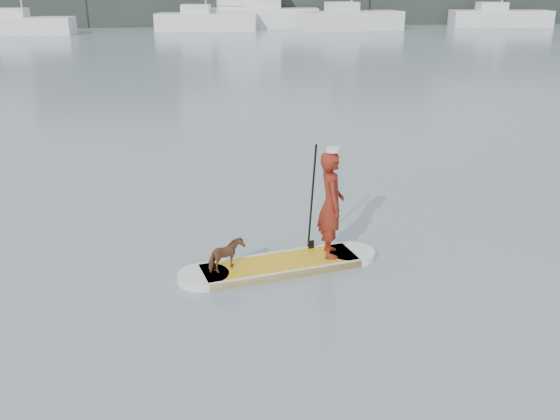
{
  "coord_description": "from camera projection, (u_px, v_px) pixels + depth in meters",
  "views": [
    {
      "loc": [
        -0.94,
        -10.34,
        4.38
      ],
      "look_at": [
        0.2,
        -1.42,
        1.0
      ],
      "focal_mm": 40.0,
      "sensor_mm": 36.0,
      "label": 1
    }
  ],
  "objects": [
    {
      "name": "ground",
      "position": [
        259.0,
        235.0,
        11.25
      ],
      "size": [
        140.0,
        140.0,
        0.0
      ],
      "primitive_type": "plane",
      "color": "slate",
      "rests_on": "ground"
    },
    {
      "name": "paddleboard",
      "position": [
        280.0,
        265.0,
        9.94
      ],
      "size": [
        3.24,
        1.34,
        0.12
      ],
      "rotation": [
        0.0,
        0.0,
        0.22
      ],
      "color": "gold",
      "rests_on": "ground"
    },
    {
      "name": "paddler",
      "position": [
        331.0,
        204.0,
        9.89
      ],
      "size": [
        0.44,
        0.65,
        1.73
      ],
      "primitive_type": "imported",
      "rotation": [
        0.0,
        0.0,
        1.52
      ],
      "color": "maroon",
      "rests_on": "paddleboard"
    },
    {
      "name": "white_cap",
      "position": [
        333.0,
        150.0,
        9.57
      ],
      "size": [
        0.22,
        0.22,
        0.07
      ],
      "primitive_type": "cylinder",
      "color": "silver",
      "rests_on": "paddler"
    },
    {
      "name": "dog",
      "position": [
        226.0,
        255.0,
        9.56
      ],
      "size": [
        0.63,
        0.56,
        0.49
      ],
      "primitive_type": "imported",
      "rotation": [
        0.0,
        0.0,
        2.22
      ],
      "color": "brown",
      "rests_on": "paddleboard"
    },
    {
      "name": "paddle",
      "position": [
        312.0,
        210.0,
        10.18
      ],
      "size": [
        0.1,
        0.3,
        2.0
      ],
      "rotation": [
        0.0,
        0.0,
        0.22
      ],
      "color": "black",
      "rests_on": "ground"
    },
    {
      "name": "sailboat_c",
      "position": [
        23.0,
        24.0,
        49.47
      ],
      "size": [
        7.76,
        3.07,
        10.91
      ],
      "rotation": [
        0.0,
        0.0,
        -0.07
      ],
      "color": "silver",
      "rests_on": "ground"
    },
    {
      "name": "sailboat_d",
      "position": [
        205.0,
        20.0,
        53.59
      ],
      "size": [
        8.86,
        3.84,
        12.64
      ],
      "rotation": [
        0.0,
        0.0,
        -0.14
      ],
      "color": "silver",
      "rests_on": "ground"
    },
    {
      "name": "sailboat_e",
      "position": [
        350.0,
        19.0,
        54.06
      ],
      "size": [
        9.26,
        4.4,
        12.89
      ],
      "rotation": [
        0.0,
        0.0,
        0.18
      ],
      "color": "silver",
      "rests_on": "ground"
    },
    {
      "name": "sailboat_f",
      "position": [
        500.0,
        16.0,
        57.87
      ],
      "size": [
        9.33,
        3.76,
        13.59
      ],
      "rotation": [
        0.0,
        0.0,
        -0.12
      ],
      "color": "silver",
      "rests_on": "ground"
    },
    {
      "name": "motor_yacht_a",
      "position": [
        255.0,
        8.0,
        56.26
      ],
      "size": [
        10.64,
        4.31,
        6.21
      ],
      "rotation": [
        0.0,
        0.0,
        -0.11
      ],
      "color": "silver",
      "rests_on": "ground"
    }
  ]
}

